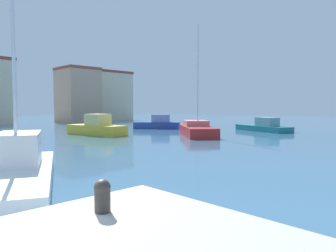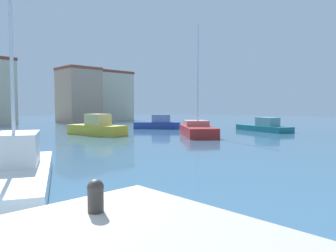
{
  "view_description": "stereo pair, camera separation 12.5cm",
  "coord_description": "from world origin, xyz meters",
  "px_view_note": "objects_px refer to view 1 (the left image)",
  "views": [
    {
      "loc": [
        -1.61,
        -5.54,
        2.64
      ],
      "look_at": [
        18.62,
        15.23,
        0.93
      ],
      "focal_mm": 33.52,
      "sensor_mm": 36.0,
      "label": 1
    },
    {
      "loc": [
        -1.52,
        -5.62,
        2.64
      ],
      "look_at": [
        18.62,
        15.23,
        0.93
      ],
      "focal_mm": 33.52,
      "sensor_mm": 36.0,
      "label": 2
    }
  ],
  "objects_px": {
    "mooring_bollard": "(102,195)",
    "motorboat_yellow_distant_north": "(97,128)",
    "motorboat_teal_center_channel": "(264,127)",
    "sailboat_white_inner_mooring": "(18,166)",
    "sailboat_red_distant_east": "(197,129)",
    "motorboat_blue_near_pier": "(158,124)"
  },
  "relations": [
    {
      "from": "motorboat_teal_center_channel",
      "to": "motorboat_blue_near_pier",
      "type": "height_order",
      "value": "motorboat_blue_near_pier"
    },
    {
      "from": "sailboat_white_inner_mooring",
      "to": "motorboat_teal_center_channel",
      "type": "distance_m",
      "value": 29.21
    },
    {
      "from": "motorboat_yellow_distant_north",
      "to": "motorboat_teal_center_channel",
      "type": "bearing_deg",
      "value": -29.09
    },
    {
      "from": "mooring_bollard",
      "to": "motorboat_yellow_distant_north",
      "type": "bearing_deg",
      "value": 58.75
    },
    {
      "from": "motorboat_yellow_distant_north",
      "to": "sailboat_red_distant_east",
      "type": "height_order",
      "value": "sailboat_red_distant_east"
    },
    {
      "from": "motorboat_teal_center_channel",
      "to": "sailboat_white_inner_mooring",
      "type": "bearing_deg",
      "value": -167.39
    },
    {
      "from": "mooring_bollard",
      "to": "sailboat_white_inner_mooring",
      "type": "xyz_separation_m",
      "value": [
        1.19,
        7.23,
        -0.71
      ]
    },
    {
      "from": "motorboat_yellow_distant_north",
      "to": "sailboat_white_inner_mooring",
      "type": "bearing_deg",
      "value": -129.2
    },
    {
      "from": "sailboat_red_distant_east",
      "to": "sailboat_white_inner_mooring",
      "type": "bearing_deg",
      "value": -157.18
    },
    {
      "from": "motorboat_teal_center_channel",
      "to": "sailboat_red_distant_east",
      "type": "distance_m",
      "value": 9.81
    },
    {
      "from": "motorboat_teal_center_channel",
      "to": "mooring_bollard",
      "type": "bearing_deg",
      "value": -155.38
    },
    {
      "from": "sailboat_white_inner_mooring",
      "to": "motorboat_yellow_distant_north",
      "type": "height_order",
      "value": "sailboat_white_inner_mooring"
    },
    {
      "from": "sailboat_white_inner_mooring",
      "to": "sailboat_red_distant_east",
      "type": "xyz_separation_m",
      "value": [
        18.82,
        7.92,
        -0.02
      ]
    },
    {
      "from": "motorboat_blue_near_pier",
      "to": "mooring_bollard",
      "type": "bearing_deg",
      "value": -133.79
    },
    {
      "from": "motorboat_teal_center_channel",
      "to": "motorboat_yellow_distant_north",
      "type": "height_order",
      "value": "motorboat_yellow_distant_north"
    },
    {
      "from": "mooring_bollard",
      "to": "motorboat_yellow_distant_north",
      "type": "height_order",
      "value": "motorboat_yellow_distant_north"
    },
    {
      "from": "sailboat_white_inner_mooring",
      "to": "sailboat_red_distant_east",
      "type": "bearing_deg",
      "value": 22.82
    },
    {
      "from": "sailboat_red_distant_east",
      "to": "motorboat_blue_near_pier",
      "type": "bearing_deg",
      "value": 67.91
    },
    {
      "from": "motorboat_teal_center_channel",
      "to": "sailboat_red_distant_east",
      "type": "relative_size",
      "value": 0.73
    },
    {
      "from": "motorboat_blue_near_pier",
      "to": "sailboat_red_distant_east",
      "type": "bearing_deg",
      "value": -112.09
    },
    {
      "from": "sailboat_white_inner_mooring",
      "to": "sailboat_red_distant_east",
      "type": "height_order",
      "value": "sailboat_white_inner_mooring"
    },
    {
      "from": "mooring_bollard",
      "to": "motorboat_blue_near_pier",
      "type": "height_order",
      "value": "motorboat_blue_near_pier"
    }
  ]
}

